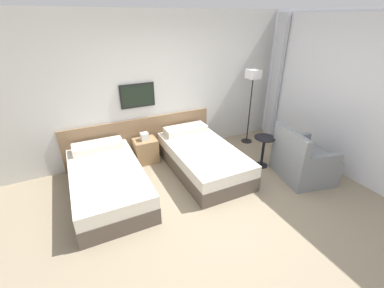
{
  "coord_description": "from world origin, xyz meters",
  "views": [
    {
      "loc": [
        -1.63,
        -2.47,
        2.57
      ],
      "look_at": [
        0.08,
        1.05,
        0.62
      ],
      "focal_mm": 24.0,
      "sensor_mm": 36.0,
      "label": 1
    }
  ],
  "objects_px": {
    "nightstand": "(146,150)",
    "side_table": "(264,147)",
    "bed_near_door": "(108,181)",
    "armchair": "(302,162)",
    "floor_lamp": "(253,82)",
    "bed_near_window": "(202,158)"
  },
  "relations": [
    {
      "from": "floor_lamp",
      "to": "side_table",
      "type": "height_order",
      "value": "floor_lamp"
    },
    {
      "from": "bed_near_window",
      "to": "floor_lamp",
      "type": "relative_size",
      "value": 1.21
    },
    {
      "from": "bed_near_window",
      "to": "floor_lamp",
      "type": "xyz_separation_m",
      "value": [
        1.48,
        0.61,
        1.11
      ]
    },
    {
      "from": "armchair",
      "to": "bed_near_door",
      "type": "bearing_deg",
      "value": 84.91
    },
    {
      "from": "nightstand",
      "to": "side_table",
      "type": "relative_size",
      "value": 1.02
    },
    {
      "from": "bed_near_window",
      "to": "armchair",
      "type": "bearing_deg",
      "value": -33.89
    },
    {
      "from": "bed_near_door",
      "to": "armchair",
      "type": "xyz_separation_m",
      "value": [
        3.15,
        -0.98,
        0.05
      ]
    },
    {
      "from": "nightstand",
      "to": "side_table",
      "type": "distance_m",
      "value": 2.24
    },
    {
      "from": "floor_lamp",
      "to": "side_table",
      "type": "bearing_deg",
      "value": -111.87
    },
    {
      "from": "bed_near_door",
      "to": "floor_lamp",
      "type": "xyz_separation_m",
      "value": [
        3.17,
        0.61,
        1.11
      ]
    },
    {
      "from": "bed_near_window",
      "to": "nightstand",
      "type": "height_order",
      "value": "nightstand"
    },
    {
      "from": "bed_near_window",
      "to": "armchair",
      "type": "height_order",
      "value": "armchair"
    },
    {
      "from": "bed_near_door",
      "to": "armchair",
      "type": "bearing_deg",
      "value": -17.25
    },
    {
      "from": "bed_near_door",
      "to": "armchair",
      "type": "height_order",
      "value": "armchair"
    },
    {
      "from": "side_table",
      "to": "bed_near_window",
      "type": "bearing_deg",
      "value": 160.67
    },
    {
      "from": "nightstand",
      "to": "floor_lamp",
      "type": "bearing_deg",
      "value": -3.22
    },
    {
      "from": "floor_lamp",
      "to": "armchair",
      "type": "height_order",
      "value": "floor_lamp"
    },
    {
      "from": "bed_near_door",
      "to": "side_table",
      "type": "height_order",
      "value": "side_table"
    },
    {
      "from": "armchair",
      "to": "side_table",
      "type": "bearing_deg",
      "value": 44.11
    },
    {
      "from": "floor_lamp",
      "to": "armchair",
      "type": "bearing_deg",
      "value": -90.89
    },
    {
      "from": "bed_near_door",
      "to": "floor_lamp",
      "type": "bearing_deg",
      "value": 10.89
    },
    {
      "from": "side_table",
      "to": "armchair",
      "type": "xyz_separation_m",
      "value": [
        0.37,
        -0.6,
        -0.11
      ]
    }
  ]
}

